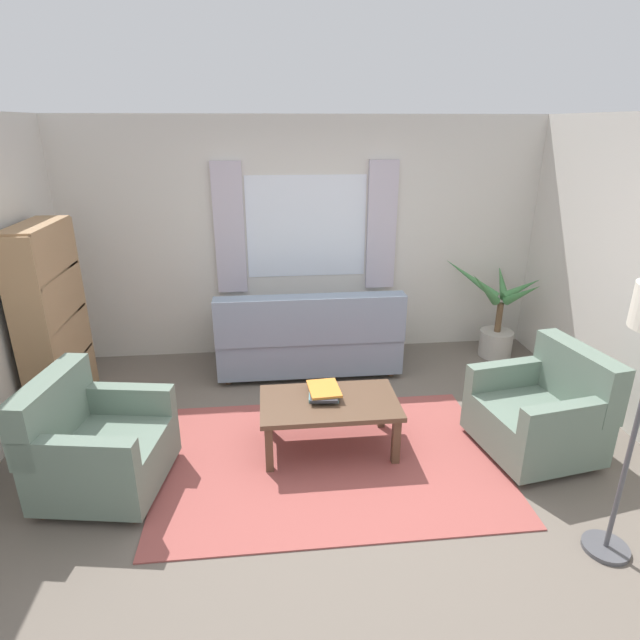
% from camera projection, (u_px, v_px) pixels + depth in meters
% --- Properties ---
extents(ground_plane, '(6.24, 6.24, 0.00)m').
position_uv_depth(ground_plane, '(330.00, 460.00, 4.10)').
color(ground_plane, '#6B6056').
extents(wall_back, '(5.32, 0.12, 2.60)m').
position_uv_depth(wall_back, '(306.00, 239.00, 5.74)').
color(wall_back, silver).
rests_on(wall_back, ground_plane).
extents(window_with_curtains, '(1.98, 0.07, 1.40)m').
position_uv_depth(window_with_curtains, '(307.00, 227.00, 5.61)').
color(window_with_curtains, white).
extents(area_rug, '(2.64, 1.82, 0.01)m').
position_uv_depth(area_rug, '(330.00, 459.00, 4.10)').
color(area_rug, '#9E4C47').
rests_on(area_rug, ground_plane).
extents(couch, '(1.90, 0.82, 0.92)m').
position_uv_depth(couch, '(309.00, 338.00, 5.48)').
color(couch, gray).
rests_on(couch, ground_plane).
extents(armchair_left, '(0.95, 0.96, 0.88)m').
position_uv_depth(armchair_left, '(96.00, 445.00, 3.69)').
color(armchair_left, slate).
rests_on(armchair_left, ground_plane).
extents(armchair_right, '(0.95, 0.96, 0.88)m').
position_uv_depth(armchair_right, '(542.00, 412.00, 4.11)').
color(armchair_right, slate).
rests_on(armchair_right, ground_plane).
extents(coffee_table, '(1.10, 0.64, 0.44)m').
position_uv_depth(coffee_table, '(329.00, 407.00, 4.13)').
color(coffee_table, brown).
rests_on(coffee_table, ground_plane).
extents(book_stack_on_table, '(0.27, 0.35, 0.07)m').
position_uv_depth(book_stack_on_table, '(324.00, 392.00, 4.17)').
color(book_stack_on_table, '#5B8E93').
rests_on(book_stack_on_table, coffee_table).
extents(potted_plant, '(1.05, 0.94, 1.12)m').
position_uv_depth(potted_plant, '(496.00, 320.00, 5.81)').
color(potted_plant, '#B7B2A8').
rests_on(potted_plant, ground_plane).
extents(bookshelf, '(0.30, 0.94, 1.72)m').
position_uv_depth(bookshelf, '(57.00, 317.00, 4.65)').
color(bookshelf, '#A87F56').
rests_on(bookshelf, ground_plane).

